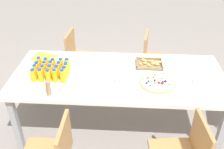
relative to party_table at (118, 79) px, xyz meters
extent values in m
plane|color=gray|center=(0.00, 0.00, -0.69)|extent=(12.00, 12.00, 0.00)
cube|color=silver|center=(0.00, 0.00, 0.04)|extent=(2.22, 0.95, 0.04)
cube|color=#99999E|center=(-1.03, -0.40, -0.33)|extent=(0.06, 0.06, 0.71)
cube|color=#99999E|center=(1.03, -0.40, -0.33)|extent=(0.06, 0.06, 0.71)
cube|color=#99999E|center=(-1.03, 0.40, -0.33)|extent=(0.06, 0.06, 0.71)
cube|color=#99999E|center=(1.03, 0.40, -0.33)|extent=(0.06, 0.06, 0.71)
cube|color=#B7844C|center=(-0.39, -0.87, -0.05)|extent=(0.03, 0.38, 0.38)
cube|color=#B7844C|center=(-0.51, 0.83, -0.24)|extent=(0.43, 0.43, 0.04)
cube|color=#B7844C|center=(-0.69, 0.85, -0.05)|extent=(0.06, 0.38, 0.38)
cylinder|color=silver|center=(-0.34, 0.98, -0.48)|extent=(0.02, 0.02, 0.41)
cylinder|color=silver|center=(-0.36, 0.66, -0.48)|extent=(0.02, 0.02, 0.41)
cylinder|color=silver|center=(-0.65, 1.00, -0.48)|extent=(0.02, 0.02, 0.41)
cylinder|color=silver|center=(-0.68, 0.69, -0.48)|extent=(0.02, 0.02, 0.41)
cube|color=#B7844C|center=(0.52, 0.85, -0.24)|extent=(0.45, 0.45, 0.04)
cube|color=#B7844C|center=(0.33, 0.87, -0.05)|extent=(0.08, 0.38, 0.38)
cylinder|color=silver|center=(0.70, 0.98, -0.48)|extent=(0.02, 0.02, 0.41)
cylinder|color=silver|center=(0.65, 0.67, -0.48)|extent=(0.02, 0.02, 0.41)
cylinder|color=silver|center=(0.38, 1.03, -0.48)|extent=(0.02, 0.02, 0.41)
cylinder|color=silver|center=(0.34, 0.71, -0.48)|extent=(0.02, 0.02, 0.41)
cube|color=#B7844C|center=(0.70, -0.78, -0.05)|extent=(0.07, 0.38, 0.38)
cylinder|color=#FAAB14|center=(-0.84, -0.17, 0.12)|extent=(0.06, 0.06, 0.12)
cylinder|color=blue|center=(-0.84, -0.17, 0.19)|extent=(0.04, 0.04, 0.02)
cylinder|color=#F8AD14|center=(-0.77, -0.17, 0.12)|extent=(0.06, 0.06, 0.13)
cylinder|color=blue|center=(-0.77, -0.17, 0.20)|extent=(0.04, 0.04, 0.02)
cylinder|color=#F8AC14|center=(-0.69, -0.17, 0.12)|extent=(0.06, 0.06, 0.12)
cylinder|color=blue|center=(-0.69, -0.17, 0.19)|extent=(0.04, 0.04, 0.02)
cylinder|color=#FAAB14|center=(-0.62, -0.17, 0.13)|extent=(0.05, 0.05, 0.13)
cylinder|color=blue|center=(-0.62, -0.17, 0.20)|extent=(0.03, 0.03, 0.02)
cylinder|color=#F9AE14|center=(-0.55, -0.17, 0.13)|extent=(0.06, 0.06, 0.13)
cylinder|color=blue|center=(-0.55, -0.17, 0.20)|extent=(0.04, 0.04, 0.02)
cylinder|color=#FAAC14|center=(-0.85, -0.09, 0.12)|extent=(0.06, 0.06, 0.13)
cylinder|color=blue|center=(-0.85, -0.09, 0.19)|extent=(0.04, 0.04, 0.02)
cylinder|color=#F9AF14|center=(-0.77, -0.10, 0.12)|extent=(0.05, 0.05, 0.13)
cylinder|color=blue|center=(-0.77, -0.10, 0.19)|extent=(0.03, 0.03, 0.02)
cylinder|color=#F9AC14|center=(-0.69, -0.10, 0.13)|extent=(0.06, 0.06, 0.13)
cylinder|color=blue|center=(-0.69, -0.10, 0.20)|extent=(0.04, 0.04, 0.02)
cylinder|color=#F9AC14|center=(-0.63, -0.09, 0.12)|extent=(0.06, 0.06, 0.12)
cylinder|color=blue|center=(-0.63, -0.09, 0.19)|extent=(0.04, 0.04, 0.02)
cylinder|color=#FAAC14|center=(-0.55, -0.09, 0.12)|extent=(0.06, 0.06, 0.12)
cylinder|color=blue|center=(-0.55, -0.09, 0.18)|extent=(0.04, 0.04, 0.02)
cylinder|color=#F9AB14|center=(-0.85, -0.02, 0.12)|extent=(0.06, 0.06, 0.12)
cylinder|color=blue|center=(-0.85, -0.02, 0.19)|extent=(0.04, 0.04, 0.02)
cylinder|color=#FAAC14|center=(-0.77, -0.03, 0.12)|extent=(0.05, 0.05, 0.13)
cylinder|color=blue|center=(-0.77, -0.03, 0.20)|extent=(0.04, 0.04, 0.02)
cylinder|color=#FAAD14|center=(-0.70, -0.02, 0.13)|extent=(0.06, 0.06, 0.13)
cylinder|color=blue|center=(-0.70, -0.02, 0.20)|extent=(0.04, 0.04, 0.02)
cylinder|color=#F9AB14|center=(-0.62, -0.02, 0.12)|extent=(0.06, 0.06, 0.12)
cylinder|color=blue|center=(-0.62, -0.02, 0.19)|extent=(0.04, 0.04, 0.02)
cylinder|color=#F8AF14|center=(-0.54, -0.02, 0.12)|extent=(0.06, 0.06, 0.12)
cylinder|color=blue|center=(-0.54, -0.02, 0.19)|extent=(0.04, 0.04, 0.02)
cylinder|color=#FAAE14|center=(-0.85, 0.06, 0.12)|extent=(0.06, 0.06, 0.13)
cylinder|color=blue|center=(-0.85, 0.06, 0.20)|extent=(0.04, 0.04, 0.02)
cylinder|color=#FAAF14|center=(-0.78, 0.05, 0.12)|extent=(0.06, 0.06, 0.12)
cylinder|color=blue|center=(-0.78, 0.05, 0.19)|extent=(0.04, 0.04, 0.02)
cylinder|color=#F8AE14|center=(-0.70, 0.06, 0.12)|extent=(0.06, 0.06, 0.12)
cylinder|color=blue|center=(-0.70, 0.06, 0.19)|extent=(0.04, 0.04, 0.02)
cylinder|color=#FBAB14|center=(-0.62, 0.06, 0.12)|extent=(0.05, 0.05, 0.12)
cylinder|color=blue|center=(-0.62, 0.06, 0.19)|extent=(0.03, 0.03, 0.02)
cylinder|color=#F9AB14|center=(-0.55, 0.06, 0.12)|extent=(0.06, 0.06, 0.12)
cylinder|color=blue|center=(-0.55, 0.06, 0.19)|extent=(0.04, 0.04, 0.02)
cylinder|color=tan|center=(0.39, -0.14, 0.07)|extent=(0.36, 0.36, 0.02)
cylinder|color=white|center=(0.39, -0.14, 0.08)|extent=(0.33, 0.33, 0.01)
sphere|color=red|center=(0.40, -0.18, 0.09)|extent=(0.03, 0.03, 0.03)
sphere|color=#1E1947|center=(0.44, -0.16, 0.09)|extent=(0.02, 0.02, 0.02)
sphere|color=#1E1947|center=(0.36, -0.14, 0.09)|extent=(0.02, 0.02, 0.02)
sphere|color=red|center=(0.30, -0.09, 0.09)|extent=(0.02, 0.02, 0.02)
sphere|color=#66B238|center=(0.46, 0.00, 0.09)|extent=(0.02, 0.02, 0.02)
sphere|color=red|center=(0.32, -0.23, 0.09)|extent=(0.02, 0.02, 0.02)
sphere|color=red|center=(0.36, -0.07, 0.09)|extent=(0.02, 0.02, 0.02)
sphere|color=#66B238|center=(0.31, -0.09, 0.09)|extent=(0.02, 0.02, 0.02)
sphere|color=#66B238|center=(0.37, -0.18, 0.09)|extent=(0.02, 0.02, 0.02)
sphere|color=red|center=(0.43, -0.18, 0.09)|extent=(0.03, 0.03, 0.03)
sphere|color=#1E1947|center=(0.47, -0.15, 0.09)|extent=(0.03, 0.03, 0.03)
sphere|color=#66B238|center=(0.37, -0.12, 0.09)|extent=(0.02, 0.02, 0.02)
sphere|color=#66B238|center=(0.38, -0.04, 0.09)|extent=(0.02, 0.02, 0.02)
sphere|color=#1E1947|center=(0.30, -0.15, 0.09)|extent=(0.02, 0.02, 0.02)
sphere|color=#66B238|center=(0.50, -0.20, 0.09)|extent=(0.02, 0.02, 0.02)
sphere|color=#66B238|center=(0.37, -0.14, 0.09)|extent=(0.02, 0.02, 0.02)
sphere|color=#1E1947|center=(0.28, -0.19, 0.09)|extent=(0.02, 0.02, 0.02)
sphere|color=#66B238|center=(0.26, -0.11, 0.09)|extent=(0.02, 0.02, 0.02)
sphere|color=#66B238|center=(0.44, -0.09, 0.09)|extent=(0.02, 0.02, 0.02)
cube|color=olive|center=(0.33, 0.21, 0.06)|extent=(0.29, 0.23, 0.01)
cube|color=olive|center=(0.33, 0.10, 0.08)|extent=(0.29, 0.01, 0.03)
cube|color=olive|center=(0.33, 0.32, 0.08)|extent=(0.29, 0.01, 0.03)
cube|color=olive|center=(0.20, 0.21, 0.08)|extent=(0.01, 0.23, 0.03)
cube|color=olive|center=(0.47, 0.21, 0.08)|extent=(0.01, 0.23, 0.03)
ellipsoid|color=tan|center=(0.33, 0.17, 0.08)|extent=(0.04, 0.03, 0.02)
ellipsoid|color=tan|center=(0.30, 0.27, 0.08)|extent=(0.04, 0.03, 0.03)
ellipsoid|color=tan|center=(0.41, 0.24, 0.08)|extent=(0.04, 0.03, 0.03)
ellipsoid|color=tan|center=(0.27, 0.29, 0.08)|extent=(0.05, 0.04, 0.03)
ellipsoid|color=tan|center=(0.24, 0.19, 0.08)|extent=(0.04, 0.03, 0.02)
ellipsoid|color=tan|center=(0.34, 0.27, 0.08)|extent=(0.04, 0.03, 0.02)
ellipsoid|color=tan|center=(0.45, 0.25, 0.08)|extent=(0.05, 0.04, 0.03)
ellipsoid|color=tan|center=(0.36, 0.26, 0.08)|extent=(0.05, 0.03, 0.03)
ellipsoid|color=tan|center=(0.38, 0.21, 0.08)|extent=(0.04, 0.03, 0.02)
ellipsoid|color=tan|center=(0.29, 0.22, 0.08)|extent=(0.05, 0.04, 0.03)
ellipsoid|color=tan|center=(0.34, 0.17, 0.08)|extent=(0.04, 0.03, 0.02)
ellipsoid|color=tan|center=(0.42, 0.19, 0.08)|extent=(0.05, 0.04, 0.03)
ellipsoid|color=tan|center=(0.37, 0.22, 0.08)|extent=(0.05, 0.03, 0.03)
cylinder|color=silver|center=(0.06, -0.11, 0.06)|extent=(0.20, 0.20, 0.00)
cylinder|color=silver|center=(0.06, -0.11, 0.07)|extent=(0.20, 0.20, 0.00)
cylinder|color=silver|center=(0.06, -0.11, 0.07)|extent=(0.20, 0.20, 0.00)
cylinder|color=silver|center=(0.06, -0.11, 0.08)|extent=(0.20, 0.20, 0.00)
cylinder|color=silver|center=(0.06, -0.11, 0.08)|extent=(0.20, 0.20, 0.00)
cylinder|color=silver|center=(0.06, -0.11, 0.09)|extent=(0.20, 0.20, 0.00)
cube|color=white|center=(0.82, -0.11, 0.07)|extent=(0.15, 0.15, 0.02)
cylinder|color=#9E7A56|center=(-0.63, -0.39, 0.14)|extent=(0.04, 0.04, 0.15)
cube|color=yellow|center=(-0.88, 0.31, 0.06)|extent=(0.31, 0.27, 0.01)
camera|label=1|loc=(0.07, -2.24, 1.51)|focal=40.89mm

